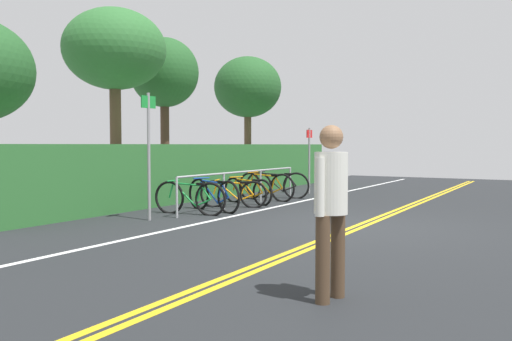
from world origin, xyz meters
The scene contains 18 objects.
ground_plane centered at (0.00, 0.00, -0.03)m, with size 30.90×11.43×0.05m, color #232628.
centre_line_yellow_inner centered at (0.00, -0.08, 0.00)m, with size 27.81×0.10×0.00m, color gold.
centre_line_yellow_outer centered at (0.00, 0.08, 0.00)m, with size 27.81×0.10×0.00m, color gold.
bike_lane_stripe_white centered at (0.00, 2.76, 0.00)m, with size 27.81×0.12×0.00m, color white.
bike_rack centered at (1.82, 3.61, 0.64)m, with size 5.27×0.05×0.85m.
bicycle_0 centered at (-0.22, 3.72, 0.36)m, with size 0.46×1.76×0.76m.
bicycle_1 centered at (0.52, 3.62, 0.36)m, with size 0.64×1.77×0.77m.
bicycle_2 centered at (1.36, 3.60, 0.32)m, with size 0.65×1.58×0.70m.
bicycle_3 centered at (2.18, 3.70, 0.33)m, with size 0.60×1.71×0.70m.
bicycle_4 centered at (3.11, 3.69, 0.37)m, with size 0.46×1.84×0.79m.
bicycle_5 centered at (3.86, 3.73, 0.37)m, with size 0.58×1.81×0.78m.
pedestrian centered at (-4.59, -1.29, 0.97)m, with size 0.49×0.32×1.69m.
sign_post_near centered at (-1.33, 3.87, 1.50)m, with size 0.36×0.07×2.52m.
sign_post_far centered at (5.50, 3.50, 1.22)m, with size 0.36×0.06×2.01m.
hedge_backdrop centered at (3.32, 5.87, 0.76)m, with size 14.22×1.38×1.51m, color #2D6B30.
tree_mid centered at (1.17, 7.25, 4.02)m, with size 2.74×2.74×5.14m.
tree_far_right centered at (4.08, 7.97, 3.78)m, with size 2.21×2.21×4.94m.
tree_extra centered at (8.11, 7.25, 3.67)m, with size 2.56×2.56×4.85m.
Camera 1 is at (-9.31, -3.19, 1.50)m, focal length 37.17 mm.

